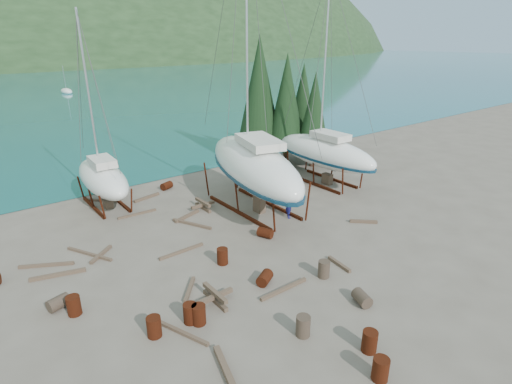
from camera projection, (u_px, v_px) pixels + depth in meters
ground at (260, 256)px, 21.71m from camera, size 600.00×600.00×0.00m
far_house_right at (48, 58)px, 177.74m from camera, size 6.60×5.60×5.60m
cypress_near_right at (287, 102)px, 35.62m from camera, size 3.60×3.60×10.00m
cypress_mid_right at (314, 113)px, 35.32m from camera, size 3.06×3.06×8.50m
cypress_back_left at (260, 91)px, 35.92m from camera, size 4.14×4.14×11.50m
cypress_far_right at (303, 104)px, 38.29m from camera, size 3.24×3.24×9.00m
moored_boat_mid at (67, 91)px, 86.20m from camera, size 2.00×5.00×6.05m
large_sailboat_near at (254, 165)px, 26.61m from camera, size 6.99×13.23×20.00m
large_sailboat_far at (324, 152)px, 31.96m from camera, size 3.10×10.10×15.92m
small_sailboat_shore at (103, 178)px, 27.53m from camera, size 2.86×8.14×12.86m
worker at (289, 205)px, 26.15m from camera, size 0.74×0.80×1.82m
drum_0 at (154, 327)px, 15.77m from camera, size 0.58×0.58×0.88m
drum_1 at (362, 298)px, 17.76m from camera, size 0.84×1.02×0.58m
drum_3 at (381, 369)px, 13.75m from camera, size 0.58×0.58×0.88m
drum_4 at (167, 186)px, 31.30m from camera, size 1.03×0.86×0.58m
drum_5 at (324, 269)px, 19.71m from camera, size 0.58×0.58×0.88m
drum_6 at (265, 233)px, 23.71m from camera, size 0.88×1.04×0.58m
drum_7 at (370, 341)px, 15.01m from camera, size 0.58×0.58×0.88m
drum_8 at (74, 305)px, 17.03m from camera, size 0.58×0.58×0.88m
drum_10 at (199, 315)px, 16.47m from camera, size 0.58×0.58×0.88m
drum_12 at (265, 278)px, 19.24m from camera, size 1.05×0.93×0.58m
drum_13 at (190, 313)px, 16.54m from camera, size 0.58×0.58×0.88m
drum_14 at (222, 256)px, 20.88m from camera, size 0.58×0.58×0.88m
drum_15 at (58, 303)px, 17.45m from camera, size 1.01×0.80×0.58m
drum_16 at (303, 326)px, 15.81m from camera, size 0.58×0.58×0.88m
timber_0 at (137, 214)px, 26.79m from camera, size 2.63×0.26×0.14m
timber_1 at (364, 221)px, 25.64m from camera, size 1.38×1.34×0.19m
timber_2 at (58, 275)px, 19.88m from camera, size 2.54×0.88×0.19m
timber_3 at (178, 331)px, 16.08m from camera, size 1.23×2.88×0.15m
timber_4 at (101, 254)px, 21.76m from camera, size 1.57×1.33×0.17m
timber_5 at (284, 289)px, 18.75m from camera, size 2.76×0.20×0.16m
timber_6 at (147, 197)px, 29.52m from camera, size 2.15×0.63×0.19m
timber_7 at (339, 264)px, 20.81m from camera, size 0.40×1.66×0.17m
timber_8 at (187, 216)px, 26.43m from camera, size 2.11×0.86×0.19m
timber_9 at (101, 200)px, 29.04m from camera, size 1.91×1.91×0.15m
timber_10 at (192, 224)px, 25.33m from camera, size 1.40×2.71×0.16m
timber_11 at (182, 251)px, 22.09m from camera, size 2.72×0.22×0.15m
timber_12 at (190, 289)px, 18.73m from camera, size 1.38×1.57×0.17m
timber_15 at (89, 254)px, 21.82m from camera, size 1.59×2.88×0.15m
timber_16 at (229, 378)px, 13.80m from camera, size 1.07×3.03×0.23m
timber_17 at (46, 265)px, 20.74m from camera, size 2.47×1.45×0.16m
timber_pile_fore at (215, 297)px, 17.84m from camera, size 1.80×1.80×0.60m
timber_pile_aft at (203, 205)px, 27.66m from camera, size 1.80×1.80×0.60m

